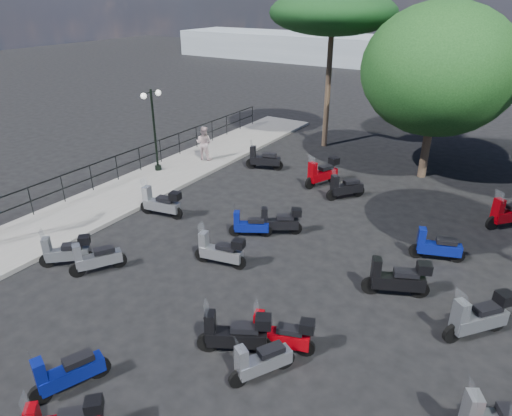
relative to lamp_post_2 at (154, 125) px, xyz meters
The scene contains 25 objects.
ground 10.04m from the lamp_post_2, 43.03° to the right, with size 120.00×120.00×0.00m, color black.
sidewalk 4.32m from the lamp_post_2, 79.96° to the right, with size 3.00×30.00×0.15m, color slate.
railing 4.16m from the lamp_post_2, 99.50° to the right, with size 0.04×26.04×1.10m.
lamp_post_2 is the anchor object (origin of this frame).
pedestrian_far 2.79m from the lamp_post_2, 68.72° to the left, with size 0.80×0.62×1.64m, color beige.
scooter_2 8.18m from the lamp_post_2, 66.79° to the right, with size 1.30×1.19×1.28m.
scooter_3 4.93m from the lamp_post_2, 45.40° to the right, with size 1.77×0.62×1.42m.
scooter_4 5.19m from the lamp_post_2, 37.41° to the left, with size 1.69×0.84×1.41m.
scooter_7 12.87m from the lamp_post_2, 55.22° to the right, with size 0.83×1.61×1.34m.
scooter_8 8.45m from the lamp_post_2, 59.46° to the right, with size 1.00×1.47×1.33m.
scooter_9 7.64m from the lamp_post_2, 22.62° to the right, with size 1.34×0.85×1.18m.
scooter_10 7.70m from the lamp_post_2, 20.77° to the left, with size 0.92×1.76×1.47m.
scooter_13 12.77m from the lamp_post_2, 34.21° to the right, with size 1.57×0.75×1.29m.
scooter_14 8.78m from the lamp_post_2, 34.42° to the right, with size 1.67×0.62×1.34m.
scooter_15 8.14m from the lamp_post_2, 15.97° to the right, with size 1.43×1.01×1.28m.
scooter_16 8.77m from the lamp_post_2, 12.30° to the left, with size 1.15×1.39×1.35m.
scooter_19 13.34m from the lamp_post_2, 37.52° to the right, with size 0.93×1.43×1.27m.
scooter_20 12.42m from the lamp_post_2, 38.75° to the right, with size 1.62×1.03×1.41m.
scooter_21 12.70m from the lamp_post_2, 16.41° to the right, with size 1.71×0.97×1.45m.
scooter_22 12.74m from the lamp_post_2, ahead, with size 1.61×0.77×1.33m.
scooter_27 14.89m from the lamp_post_2, 16.29° to the right, with size 1.32×1.53×1.47m.
scooter_28 14.59m from the lamp_post_2, 10.38° to the left, with size 1.35×1.53×1.48m.
broadleaf_tree 12.27m from the lamp_post_2, 29.93° to the left, with size 6.34×6.34×7.38m.
pine_2 10.20m from the lamp_post_2, 58.69° to the left, with size 6.18×6.18×7.77m.
distant_hills 38.99m from the lamp_post_2, 79.43° to the left, with size 70.00×8.00×3.00m, color gray.
Camera 1 is at (7.16, -7.68, 7.60)m, focal length 32.00 mm.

